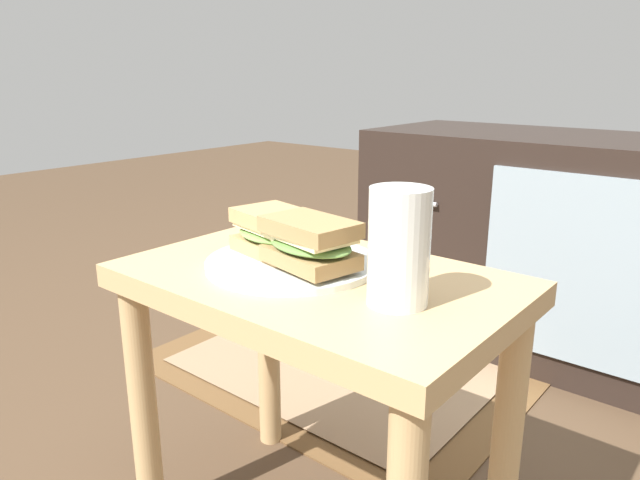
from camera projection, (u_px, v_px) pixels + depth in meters
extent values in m
cube|color=tan|center=(317.00, 284.00, 0.85)|extent=(0.56, 0.36, 0.04)
cylinder|color=tan|center=(143.00, 408.00, 0.95)|extent=(0.04, 0.04, 0.43)
cylinder|color=tan|center=(268.00, 346.00, 1.17)|extent=(0.04, 0.04, 0.43)
cylinder|color=tan|center=(507.00, 440.00, 0.87)|extent=(0.04, 0.04, 0.43)
cube|color=black|center=(550.00, 244.00, 1.58)|extent=(0.96, 0.44, 0.58)
cube|color=#8C9EA8|center=(570.00, 271.00, 1.33)|extent=(0.40, 0.01, 0.44)
cylinder|color=silver|center=(423.00, 203.00, 1.54)|extent=(0.08, 0.01, 0.01)
cylinder|color=silver|center=(419.00, 282.00, 1.60)|extent=(0.08, 0.01, 0.01)
cube|color=brown|center=(337.00, 367.00, 1.51)|extent=(0.91, 0.64, 0.01)
cube|color=#937556|center=(337.00, 366.00, 1.51)|extent=(0.75, 0.53, 0.00)
cylinder|color=silver|center=(291.00, 263.00, 0.87)|extent=(0.26, 0.26, 0.01)
cube|color=tan|center=(275.00, 246.00, 0.90)|extent=(0.14, 0.11, 0.02)
ellipsoid|color=#729E4C|center=(275.00, 234.00, 0.90)|extent=(0.15, 0.12, 0.02)
cube|color=beige|center=(275.00, 227.00, 0.89)|extent=(0.13, 0.10, 0.01)
cube|color=tan|center=(275.00, 218.00, 0.89)|extent=(0.14, 0.11, 0.02)
cube|color=#9E7A4C|center=(308.00, 257.00, 0.83)|extent=(0.15, 0.11, 0.02)
ellipsoid|color=#608C42|center=(308.00, 244.00, 0.82)|extent=(0.16, 0.12, 0.02)
cube|color=beige|center=(308.00, 236.00, 0.82)|extent=(0.13, 0.10, 0.01)
cube|color=#9E7A4C|center=(308.00, 227.00, 0.81)|extent=(0.14, 0.10, 0.02)
cylinder|color=silver|center=(399.00, 247.00, 0.71)|extent=(0.08, 0.08, 0.15)
cylinder|color=#C67219|center=(399.00, 255.00, 0.72)|extent=(0.07, 0.07, 0.12)
cylinder|color=white|center=(401.00, 203.00, 0.70)|extent=(0.07, 0.07, 0.01)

